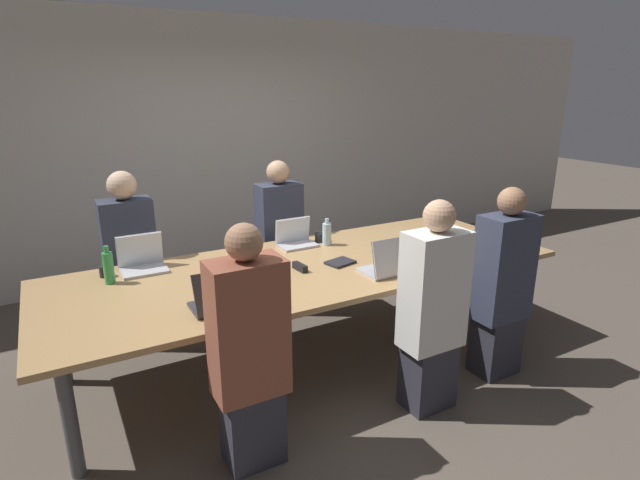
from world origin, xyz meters
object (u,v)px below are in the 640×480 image
object	(u,v)px
person_far_center	(280,239)
cup_far_center	(320,237)
cup_near_left	(256,292)
laptop_near_midright	(387,264)
laptop_far_center	(295,238)
stapler	(300,267)
person_far_left	(131,262)
laptop_far_left	(142,260)
cup_far_left	(104,271)
bottle_far_center	(327,234)
person_near_left	(249,354)
person_near_right	(502,287)
bottle_far_left	(109,267)
laptop_near_left	(219,299)
cup_near_right	(488,253)
laptop_near_right	(466,256)
person_near_midright	(432,312)

from	to	relation	value
person_far_center	cup_far_center	size ratio (longest dim) A/B	14.91
cup_near_left	laptop_near_midright	bearing A→B (deg)	-3.49
laptop_far_center	stapler	size ratio (longest dim) A/B	2.06
laptop_near_midright	person_far_center	world-z (taller)	person_far_center
person_far_left	cup_far_center	size ratio (longest dim) A/B	15.07
laptop_near_midright	laptop_far_left	bearing A→B (deg)	-32.23
person_far_center	cup_far_center	distance (m)	0.51
cup_far_left	bottle_far_center	size ratio (longest dim) A/B	0.35
person_far_left	person_near_left	world-z (taller)	person_far_left
person_far_center	person_near_right	size ratio (longest dim) A/B	1.01
stapler	laptop_near_midright	bearing A→B (deg)	-42.09
person_far_center	cup_far_center	xyz separation A→B (m)	(0.18, -0.47, 0.11)
person_far_center	cup_far_left	bearing A→B (deg)	-163.96
person_near_right	bottle_far_center	bearing A→B (deg)	-59.36
cup_far_left	bottle_far_left	size ratio (longest dim) A/B	0.30
laptop_near_left	laptop_near_midright	bearing A→B (deg)	179.64
laptop_near_midright	bottle_far_center	distance (m)	0.81
laptop_far_left	cup_near_right	xyz separation A→B (m)	(2.42, -1.06, -0.03)
laptop_near_midright	laptop_near_right	world-z (taller)	laptop_near_midright
person_far_left	person_far_center	distance (m)	1.33
cup_far_center	cup_near_right	xyz separation A→B (m)	(0.94, -1.02, 0.01)
person_near_right	laptop_near_right	bearing A→B (deg)	-80.31
laptop_far_center	cup_near_left	bearing A→B (deg)	-129.05
cup_near_left	cup_far_center	world-z (taller)	cup_near_left
cup_far_left	stapler	size ratio (longest dim) A/B	0.53
laptop_near_right	laptop_far_center	bearing A→B (deg)	-48.93
laptop_near_midright	cup_near_right	size ratio (longest dim) A/B	3.31
bottle_far_left	person_near_left	world-z (taller)	person_near_left
person_near_midright	person_near_right	distance (m)	0.72
cup_far_left	bottle_far_left	distance (m)	0.17
cup_far_center	bottle_far_left	bearing A→B (deg)	-175.52
laptop_near_left	bottle_far_center	xyz separation A→B (m)	(1.21, 0.80, 0.03)
cup_near_left	cup_near_right	size ratio (longest dim) A/B	0.88
cup_far_center	person_near_right	world-z (taller)	person_near_right
laptop_near_right	cup_near_right	xyz separation A→B (m)	(0.25, 0.02, -0.02)
person_far_left	stapler	distance (m)	1.44
person_near_right	cup_near_right	world-z (taller)	person_near_right
cup_near_right	stapler	xyz separation A→B (m)	(-1.42, 0.48, -0.02)
cup_near_left	laptop_far_center	world-z (taller)	laptop_far_center
person_far_left	bottle_far_left	bearing A→B (deg)	-110.62
laptop_near_midright	laptop_near_left	distance (m)	1.25
person_near_midright	laptop_near_left	bearing A→B (deg)	-22.66
laptop_near_midright	laptop_near_left	bearing A→B (deg)	-0.36
person_near_midright	person_near_right	world-z (taller)	person_near_midright
person_far_left	bottle_far_center	size ratio (longest dim) A/B	6.25
bottle_far_left	person_far_center	xyz separation A→B (m)	(1.55, 0.60, -0.19)
laptop_far_center	stapler	bearing A→B (deg)	-113.26
laptop_far_center	cup_near_right	distance (m)	1.57
person_near_midright	bottle_far_center	size ratio (longest dim) A/B	6.14
laptop_far_left	laptop_near_right	distance (m)	2.42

